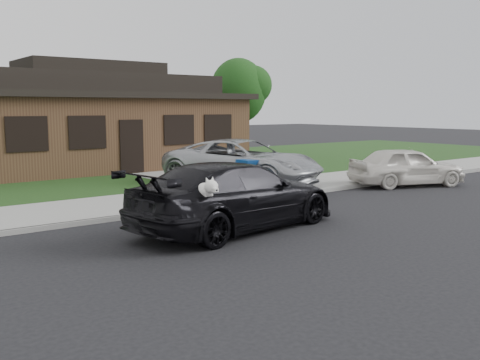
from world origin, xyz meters
TOP-DOWN VIEW (x-y plane):
  - ground at (0.00, 0.00)m, footprint 120.00×120.00m
  - sidewalk at (0.00, 5.00)m, footprint 60.00×3.00m
  - curb at (0.00, 3.50)m, footprint 60.00×0.12m
  - lawn at (0.00, 13.00)m, footprint 60.00×13.00m
  - driveway at (6.00, 10.00)m, footprint 4.50×13.00m
  - sedan at (1.70, 0.99)m, footprint 5.59×2.92m
  - minivan at (5.65, 5.84)m, footprint 4.40×6.10m
  - white_compact at (10.60, 2.79)m, footprint 4.37×3.04m
  - recycling_bin at (4.86, 4.50)m, footprint 0.62×0.66m
  - house at (4.00, 15.00)m, footprint 12.60×8.60m
  - tree_1 at (12.14, 14.40)m, footprint 3.15×3.00m

SIDE VIEW (x-z plane):
  - ground at x=0.00m, z-range 0.00..0.00m
  - sidewalk at x=0.00m, z-range 0.00..0.12m
  - curb at x=0.00m, z-range 0.00..0.12m
  - lawn at x=0.00m, z-range 0.00..0.13m
  - driveway at x=6.00m, z-range 0.00..0.14m
  - recycling_bin at x=4.86m, z-range 0.13..1.14m
  - white_compact at x=10.60m, z-range 0.00..1.38m
  - sedan at x=1.70m, z-range 0.00..1.55m
  - minivan at x=5.65m, z-range 0.14..1.68m
  - house at x=4.00m, z-range -0.19..4.46m
  - tree_1 at x=12.14m, z-range 1.09..6.34m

